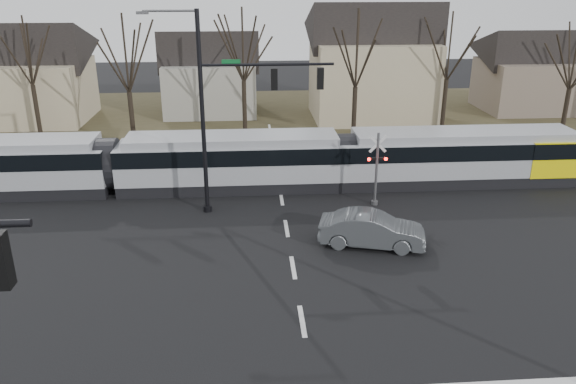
{
  "coord_description": "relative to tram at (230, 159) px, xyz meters",
  "views": [
    {
      "loc": [
        -1.75,
        -15.06,
        11.51
      ],
      "look_at": [
        0.0,
        9.0,
        2.3
      ],
      "focal_mm": 35.0,
      "sensor_mm": 36.0,
      "label": 1
    }
  ],
  "objects": [
    {
      "name": "ground",
      "position": [
        2.87,
        -16.0,
        -1.73
      ],
      "size": [
        140.0,
        140.0,
        0.0
      ],
      "primitive_type": "plane",
      "color": "black"
    },
    {
      "name": "grass_verge",
      "position": [
        2.87,
        16.0,
        -1.72
      ],
      "size": [
        140.0,
        28.0,
        0.01
      ],
      "primitive_type": "cube",
      "color": "#38331E",
      "rests_on": "ground"
    },
    {
      "name": "lane_dashes",
      "position": [
        2.87,
        -0.0,
        -1.72
      ],
      "size": [
        0.18,
        30.0,
        0.01
      ],
      "color": "silver",
      "rests_on": "ground"
    },
    {
      "name": "rail_pair",
      "position": [
        2.87,
        -0.2,
        -1.7
      ],
      "size": [
        90.0,
        1.52,
        0.06
      ],
      "color": "#59595E",
      "rests_on": "ground"
    },
    {
      "name": "tram",
      "position": [
        0.0,
        0.0,
        0.0
      ],
      "size": [
        41.83,
        3.11,
        3.17
      ],
      "color": "gray",
      "rests_on": "ground"
    },
    {
      "name": "sedan",
      "position": [
        6.63,
        -8.15,
        -0.94
      ],
      "size": [
        3.99,
        5.6,
        1.58
      ],
      "primitive_type": "imported",
      "rotation": [
        0.0,
        0.0,
        1.32
      ],
      "color": "#494C4F",
      "rests_on": "ground"
    },
    {
      "name": "signal_pole_far",
      "position": [
        0.47,
        -3.5,
        3.97
      ],
      "size": [
        9.28,
        0.44,
        10.2
      ],
      "color": "black",
      "rests_on": "ground"
    },
    {
      "name": "rail_crossing_signal",
      "position": [
        7.87,
        -3.21,
        0.16
      ],
      "size": [
        1.08,
        0.36,
        4.0
      ],
      "color": "#59595B",
      "rests_on": "ground"
    },
    {
      "name": "tree_row",
      "position": [
        4.87,
        10.0,
        3.27
      ],
      "size": [
        59.2,
        7.2,
        10.0
      ],
      "color": "black",
      "rests_on": "ground"
    },
    {
      "name": "house_a",
      "position": [
        -17.13,
        18.0,
        2.74
      ],
      "size": [
        9.72,
        8.64,
        8.6
      ],
      "color": "tan",
      "rests_on": "ground"
    },
    {
      "name": "house_b",
      "position": [
        -2.13,
        20.0,
        2.24
      ],
      "size": [
        8.64,
        7.56,
        7.65
      ],
      "color": "gray",
      "rests_on": "ground"
    },
    {
      "name": "house_c",
      "position": [
        11.87,
        17.0,
        3.5
      ],
      "size": [
        10.8,
        8.64,
        10.1
      ],
      "color": "tan",
      "rests_on": "ground"
    },
    {
      "name": "house_d",
      "position": [
        26.87,
        19.0,
        2.24
      ],
      "size": [
        8.64,
        7.56,
        7.65
      ],
      "color": "#6D5F50",
      "rests_on": "ground"
    }
  ]
}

